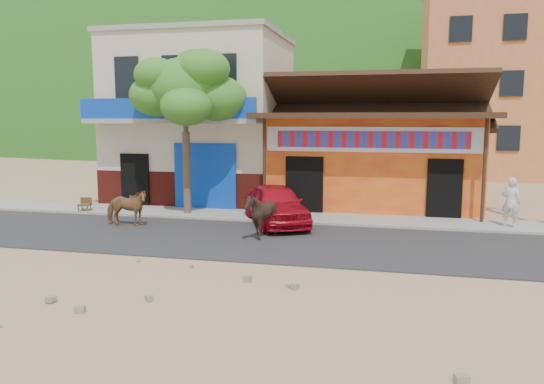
{
  "coord_description": "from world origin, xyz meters",
  "views": [
    {
      "loc": [
        2.87,
        -12.42,
        3.62
      ],
      "look_at": [
        -0.72,
        3.0,
        1.4
      ],
      "focal_mm": 35.0,
      "sensor_mm": 36.0,
      "label": 1
    }
  ],
  "objects_px": {
    "tree": "(186,132)",
    "pedestrian": "(511,202)",
    "cow_dark": "(261,215)",
    "cow_tan": "(127,207)",
    "scooter": "(265,203)",
    "cafe_chair_right": "(84,199)",
    "cafe_chair_left": "(130,197)",
    "red_car": "(276,204)"
  },
  "relations": [
    {
      "from": "cow_dark",
      "to": "pedestrian",
      "type": "bearing_deg",
      "value": 83.23
    },
    {
      "from": "scooter",
      "to": "cow_dark",
      "type": "bearing_deg",
      "value": -139.32
    },
    {
      "from": "cow_dark",
      "to": "cafe_chair_left",
      "type": "relative_size",
      "value": 1.76
    },
    {
      "from": "scooter",
      "to": "red_car",
      "type": "bearing_deg",
      "value": -117.99
    },
    {
      "from": "pedestrian",
      "to": "cafe_chair_right",
      "type": "xyz_separation_m",
      "value": [
        -15.13,
        -0.45,
        -0.35
      ]
    },
    {
      "from": "scooter",
      "to": "pedestrian",
      "type": "relative_size",
      "value": 1.16
    },
    {
      "from": "scooter",
      "to": "cafe_chair_right",
      "type": "relative_size",
      "value": 2.04
    },
    {
      "from": "cafe_chair_left",
      "to": "cafe_chair_right",
      "type": "height_order",
      "value": "cafe_chair_right"
    },
    {
      "from": "cow_dark",
      "to": "red_car",
      "type": "relative_size",
      "value": 0.35
    },
    {
      "from": "tree",
      "to": "cafe_chair_left",
      "type": "relative_size",
      "value": 7.48
    },
    {
      "from": "cow_tan",
      "to": "cafe_chair_right",
      "type": "height_order",
      "value": "cow_tan"
    },
    {
      "from": "cow_tan",
      "to": "pedestrian",
      "type": "distance_m",
      "value": 12.57
    },
    {
      "from": "tree",
      "to": "cow_dark",
      "type": "height_order",
      "value": "tree"
    },
    {
      "from": "tree",
      "to": "cow_tan",
      "type": "bearing_deg",
      "value": -116.61
    },
    {
      "from": "cow_dark",
      "to": "red_car",
      "type": "distance_m",
      "value": 2.16
    },
    {
      "from": "cow_dark",
      "to": "cafe_chair_right",
      "type": "distance_m",
      "value": 8.06
    },
    {
      "from": "cafe_chair_right",
      "to": "cow_tan",
      "type": "bearing_deg",
      "value": -45.87
    },
    {
      "from": "cow_dark",
      "to": "pedestrian",
      "type": "distance_m",
      "value": 8.14
    },
    {
      "from": "scooter",
      "to": "tree",
      "type": "bearing_deg",
      "value": 117.63
    },
    {
      "from": "tree",
      "to": "pedestrian",
      "type": "height_order",
      "value": "tree"
    },
    {
      "from": "scooter",
      "to": "pedestrian",
      "type": "height_order",
      "value": "pedestrian"
    },
    {
      "from": "tree",
      "to": "cafe_chair_right",
      "type": "bearing_deg",
      "value": -172.83
    },
    {
      "from": "tree",
      "to": "pedestrian",
      "type": "distance_m",
      "value": 11.37
    },
    {
      "from": "tree",
      "to": "cow_dark",
      "type": "distance_m",
      "value": 5.37
    },
    {
      "from": "tree",
      "to": "red_car",
      "type": "height_order",
      "value": "tree"
    },
    {
      "from": "tree",
      "to": "cow_dark",
      "type": "xyz_separation_m",
      "value": [
        3.64,
        -3.16,
        -2.37
      ]
    },
    {
      "from": "cow_tan",
      "to": "scooter",
      "type": "height_order",
      "value": "cow_tan"
    },
    {
      "from": "cow_tan",
      "to": "scooter",
      "type": "xyz_separation_m",
      "value": [
        4.2,
        2.31,
        -0.05
      ]
    },
    {
      "from": "red_car",
      "to": "cafe_chair_right",
      "type": "relative_size",
      "value": 4.38
    },
    {
      "from": "tree",
      "to": "scooter",
      "type": "bearing_deg",
      "value": -1.5
    },
    {
      "from": "cow_dark",
      "to": "cafe_chair_right",
      "type": "height_order",
      "value": "cow_dark"
    },
    {
      "from": "cow_dark",
      "to": "tree",
      "type": "bearing_deg",
      "value": -160.3
    },
    {
      "from": "cafe_chair_left",
      "to": "cafe_chair_right",
      "type": "distance_m",
      "value": 1.72
    },
    {
      "from": "red_car",
      "to": "scooter",
      "type": "relative_size",
      "value": 2.15
    },
    {
      "from": "cow_dark",
      "to": "red_car",
      "type": "bearing_deg",
      "value": 151.67
    },
    {
      "from": "cafe_chair_right",
      "to": "pedestrian",
      "type": "bearing_deg",
      "value": -10.03
    },
    {
      "from": "red_car",
      "to": "scooter",
      "type": "distance_m",
      "value": 1.1
    },
    {
      "from": "cow_tan",
      "to": "pedestrian",
      "type": "height_order",
      "value": "pedestrian"
    },
    {
      "from": "red_car",
      "to": "pedestrian",
      "type": "xyz_separation_m",
      "value": [
        7.55,
        0.95,
        0.2
      ]
    },
    {
      "from": "cow_dark",
      "to": "scooter",
      "type": "bearing_deg",
      "value": 162.29
    },
    {
      "from": "cow_tan",
      "to": "scooter",
      "type": "relative_size",
      "value": 0.79
    },
    {
      "from": "cafe_chair_right",
      "to": "cow_dark",
      "type": "bearing_deg",
      "value": -31.02
    }
  ]
}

